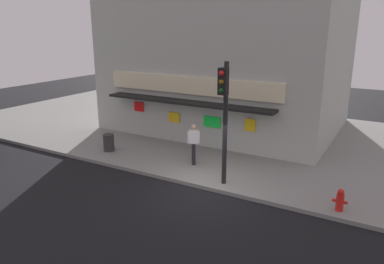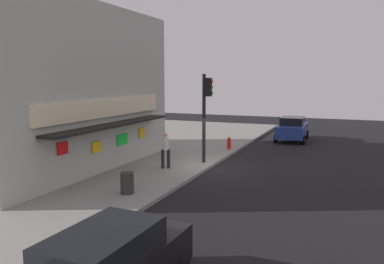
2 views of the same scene
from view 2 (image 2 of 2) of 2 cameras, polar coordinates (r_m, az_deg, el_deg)
name	(u,v)px [view 2 (image 2 of 2)]	position (r m, az deg, el deg)	size (l,w,h in m)	color
ground_plane	(211,168)	(20.17, 2.84, -5.27)	(56.84, 56.84, 0.00)	black
sidewalk	(98,156)	(23.36, -13.54, -3.48)	(37.89, 13.95, 0.15)	gray
corner_building	(29,88)	(21.87, -22.61, 5.95)	(12.51, 10.21, 7.86)	#ADB2A8
traffic_light	(206,106)	(20.41, 2.05, 3.80)	(0.32, 0.58, 4.63)	black
fire_hydrant	(229,143)	(24.70, 5.40, -1.65)	(0.49, 0.25, 0.76)	red
trash_can	(127,183)	(15.42, -9.40, -7.32)	(0.52, 0.52, 0.82)	#2D2D2D
pedestrian	(166,149)	(19.32, -3.87, -2.44)	(0.52, 0.46, 1.77)	black
parked_car_blue	(292,129)	(29.76, 14.35, 0.48)	(4.11, 2.18, 1.75)	navy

